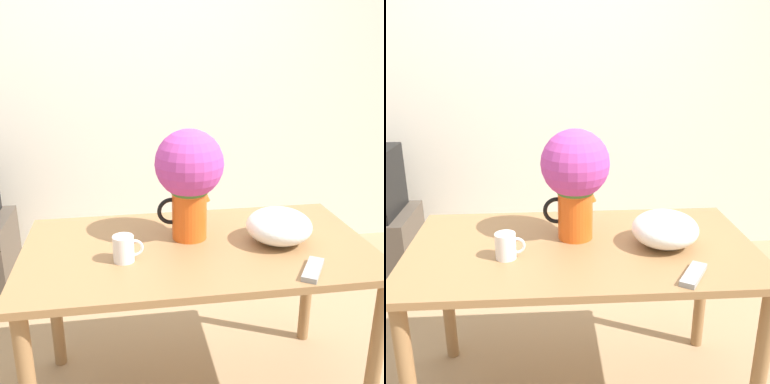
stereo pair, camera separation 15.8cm
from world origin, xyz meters
The scene contains 6 objects.
wall_back centered at (0.00, 1.66, 1.30)m, with size 8.00×0.05×2.60m.
table centered at (0.14, 0.02, 0.67)m, with size 1.44×0.79×0.78m.
flower_vase centered at (0.12, 0.10, 1.06)m, with size 0.29×0.29×0.47m.
coffee_mug centered at (-0.16, -0.07, 0.83)m, with size 0.12×0.08×0.10m.
white_bowl centered at (0.48, 0.00, 0.85)m, with size 0.27×0.27×0.14m.
remote_control centered at (0.52, -0.27, 0.79)m, with size 0.14×0.18×0.02m.
Camera 1 is at (-0.15, -1.65, 1.58)m, focal length 42.00 mm.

